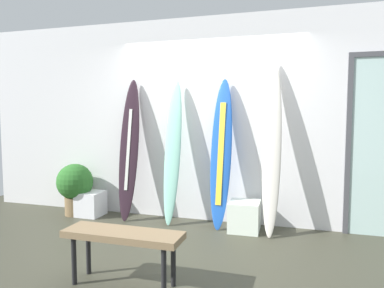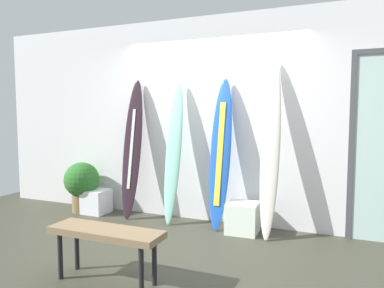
{
  "view_description": "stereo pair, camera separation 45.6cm",
  "coord_description": "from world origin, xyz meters",
  "px_view_note": "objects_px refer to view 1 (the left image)",
  "views": [
    {
      "loc": [
        1.22,
        -3.62,
        1.5
      ],
      "look_at": [
        -0.19,
        0.95,
        1.09
      ],
      "focal_mm": 33.9,
      "sensor_mm": 36.0,
      "label": 1
    },
    {
      "loc": [
        1.65,
        -3.46,
        1.5
      ],
      "look_at": [
        -0.19,
        0.95,
        1.09
      ],
      "focal_mm": 33.9,
      "sensor_mm": 36.0,
      "label": 2
    }
  ],
  "objects_px": {
    "surfboard_cobalt": "(221,154)",
    "potted_plant": "(75,185)",
    "surfboard_seafoam": "(173,153)",
    "surfboard_charcoal": "(129,151)",
    "bench": "(123,238)",
    "display_block_left": "(91,204)",
    "surfboard_ivory": "(272,148)",
    "display_block_center": "(244,216)"
  },
  "relations": [
    {
      "from": "display_block_left",
      "to": "potted_plant",
      "type": "xyz_separation_m",
      "value": [
        -0.24,
        -0.03,
        0.27
      ]
    },
    {
      "from": "display_block_center",
      "to": "potted_plant",
      "type": "relative_size",
      "value": 0.52
    },
    {
      "from": "surfboard_charcoal",
      "to": "display_block_left",
      "type": "relative_size",
      "value": 5.57
    },
    {
      "from": "display_block_left",
      "to": "surfboard_seafoam",
      "type": "bearing_deg",
      "value": 1.7
    },
    {
      "from": "potted_plant",
      "to": "bench",
      "type": "xyz_separation_m",
      "value": [
        1.73,
        -1.77,
        -0.02
      ]
    },
    {
      "from": "surfboard_seafoam",
      "to": "bench",
      "type": "xyz_separation_m",
      "value": [
        0.22,
        -1.84,
        -0.54
      ]
    },
    {
      "from": "potted_plant",
      "to": "bench",
      "type": "bearing_deg",
      "value": -45.78
    },
    {
      "from": "surfboard_charcoal",
      "to": "surfboard_ivory",
      "type": "bearing_deg",
      "value": -1.37
    },
    {
      "from": "surfboard_charcoal",
      "to": "surfboard_cobalt",
      "type": "height_order",
      "value": "surfboard_charcoal"
    },
    {
      "from": "surfboard_charcoal",
      "to": "surfboard_ivory",
      "type": "xyz_separation_m",
      "value": [
        1.97,
        -0.05,
        0.1
      ]
    },
    {
      "from": "surfboard_ivory",
      "to": "display_block_left",
      "type": "distance_m",
      "value": 2.74
    },
    {
      "from": "surfboard_cobalt",
      "to": "bench",
      "type": "xyz_separation_m",
      "value": [
        -0.45,
        -1.84,
        -0.54
      ]
    },
    {
      "from": "display_block_left",
      "to": "display_block_center",
      "type": "xyz_separation_m",
      "value": [
        2.26,
        -0.03,
        0.01
      ]
    },
    {
      "from": "surfboard_seafoam",
      "to": "display_block_left",
      "type": "distance_m",
      "value": 1.49
    },
    {
      "from": "surfboard_charcoal",
      "to": "surfboard_ivory",
      "type": "relative_size",
      "value": 0.91
    },
    {
      "from": "surfboard_charcoal",
      "to": "bench",
      "type": "bearing_deg",
      "value": -64.67
    },
    {
      "from": "surfboard_cobalt",
      "to": "bench",
      "type": "relative_size",
      "value": 1.85
    },
    {
      "from": "surfboard_charcoal",
      "to": "surfboard_seafoam",
      "type": "relative_size",
      "value": 1.02
    },
    {
      "from": "surfboard_charcoal",
      "to": "display_block_left",
      "type": "distance_m",
      "value": 1.01
    },
    {
      "from": "display_block_center",
      "to": "surfboard_ivory",
      "type": "bearing_deg",
      "value": 4.78
    },
    {
      "from": "display_block_left",
      "to": "bench",
      "type": "height_order",
      "value": "bench"
    },
    {
      "from": "surfboard_seafoam",
      "to": "surfboard_ivory",
      "type": "relative_size",
      "value": 0.9
    },
    {
      "from": "surfboard_ivory",
      "to": "surfboard_cobalt",
      "type": "bearing_deg",
      "value": 175.89
    },
    {
      "from": "bench",
      "to": "display_block_center",
      "type": "bearing_deg",
      "value": 66.3
    },
    {
      "from": "display_block_center",
      "to": "bench",
      "type": "bearing_deg",
      "value": -113.7
    },
    {
      "from": "surfboard_charcoal",
      "to": "bench",
      "type": "height_order",
      "value": "surfboard_charcoal"
    },
    {
      "from": "surfboard_cobalt",
      "to": "potted_plant",
      "type": "relative_size",
      "value": 2.58
    },
    {
      "from": "display_block_center",
      "to": "potted_plant",
      "type": "bearing_deg",
      "value": 179.88
    },
    {
      "from": "bench",
      "to": "potted_plant",
      "type": "bearing_deg",
      "value": 134.22
    },
    {
      "from": "surfboard_seafoam",
      "to": "bench",
      "type": "relative_size",
      "value": 1.85
    },
    {
      "from": "surfboard_cobalt",
      "to": "bench",
      "type": "height_order",
      "value": "surfboard_cobalt"
    },
    {
      "from": "surfboard_charcoal",
      "to": "surfboard_cobalt",
      "type": "distance_m",
      "value": 1.32
    },
    {
      "from": "surfboard_seafoam",
      "to": "surfboard_charcoal",
      "type": "bearing_deg",
      "value": 179.54
    },
    {
      "from": "display_block_left",
      "to": "potted_plant",
      "type": "height_order",
      "value": "potted_plant"
    },
    {
      "from": "surfboard_seafoam",
      "to": "surfboard_ivory",
      "type": "height_order",
      "value": "surfboard_ivory"
    },
    {
      "from": "potted_plant",
      "to": "bench",
      "type": "relative_size",
      "value": 0.72
    },
    {
      "from": "surfboard_charcoal",
      "to": "surfboard_cobalt",
      "type": "relative_size",
      "value": 1.01
    },
    {
      "from": "surfboard_ivory",
      "to": "display_block_center",
      "type": "bearing_deg",
      "value": -175.22
    },
    {
      "from": "surfboard_charcoal",
      "to": "bench",
      "type": "xyz_separation_m",
      "value": [
        0.87,
        -1.84,
        -0.55
      ]
    },
    {
      "from": "surfboard_ivory",
      "to": "display_block_center",
      "type": "distance_m",
      "value": 0.94
    },
    {
      "from": "surfboard_cobalt",
      "to": "potted_plant",
      "type": "height_order",
      "value": "surfboard_cobalt"
    },
    {
      "from": "display_block_left",
      "to": "display_block_center",
      "type": "bearing_deg",
      "value": -0.8
    }
  ]
}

